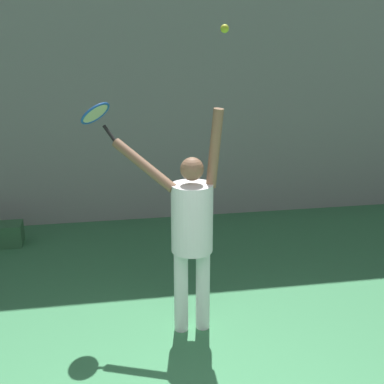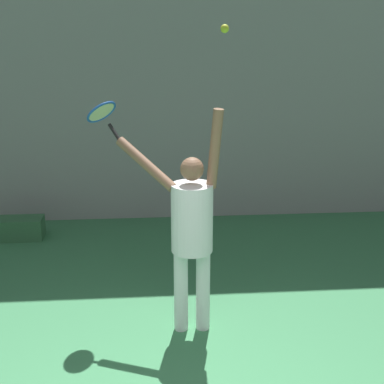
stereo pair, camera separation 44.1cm
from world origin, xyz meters
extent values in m
cube|color=gray|center=(0.00, 5.14, 2.50)|extent=(18.00, 0.10, 5.00)
cylinder|color=white|center=(0.26, 1.97, 0.40)|extent=(0.13, 0.13, 0.80)
cylinder|color=white|center=(0.46, 1.97, 0.40)|extent=(0.13, 0.13, 0.80)
cylinder|color=white|center=(0.36, 1.97, 1.11)|extent=(0.37, 0.37, 0.62)
sphere|color=brown|center=(0.36, 1.97, 1.56)|extent=(0.21, 0.21, 0.21)
cylinder|color=brown|center=(0.55, 1.95, 1.74)|extent=(0.18, 0.17, 0.70)
cylinder|color=brown|center=(-0.04, 2.16, 1.57)|extent=(0.55, 0.48, 0.43)
cylinder|color=black|center=(-0.32, 2.39, 1.81)|extent=(0.13, 0.13, 0.16)
torus|color=#1E51A5|center=(-0.44, 2.50, 1.98)|extent=(0.38, 0.38, 0.23)
cylinder|color=beige|center=(-0.44, 2.50, 1.98)|extent=(0.32, 0.32, 0.18)
sphere|color=#CCDB2D|center=(0.62, 1.93, 2.72)|extent=(0.07, 0.07, 0.07)
camera|label=1|loc=(-0.43, -2.42, 2.72)|focal=50.00mm
camera|label=2|loc=(0.01, -2.48, 2.72)|focal=50.00mm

